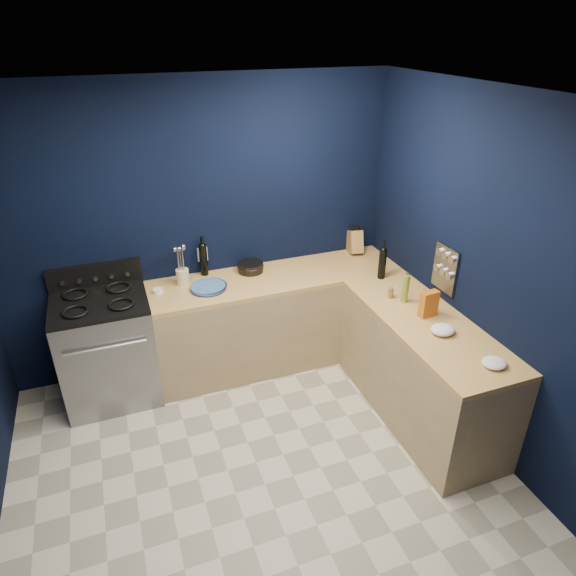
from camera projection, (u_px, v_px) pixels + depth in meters
name	position (u px, v px, depth m)	size (l,w,h in m)	color
floor	(265.00, 485.00, 3.65)	(3.50, 3.50, 0.02)	beige
ceiling	(253.00, 102.00, 2.42)	(3.50, 3.50, 0.02)	silver
wall_back	(200.00, 231.00, 4.49)	(3.50, 0.02, 2.60)	black
wall_right	(498.00, 285.00, 3.58)	(0.02, 3.50, 2.60)	black
cab_back	(277.00, 320.00, 4.82)	(2.30, 0.63, 0.86)	tan
top_back	(276.00, 278.00, 4.60)	(2.30, 0.63, 0.04)	olive
cab_right	(421.00, 371.00, 4.12)	(0.63, 1.67, 0.86)	tan
top_right	(428.00, 324.00, 3.91)	(0.63, 1.67, 0.04)	olive
gas_range	(108.00, 351.00, 4.32)	(0.76, 0.66, 0.92)	gray
oven_door	(111.00, 373.00, 4.06)	(0.59, 0.02, 0.42)	black
cooktop	(98.00, 302.00, 4.09)	(0.76, 0.66, 0.03)	black
backguard	(95.00, 275.00, 4.29)	(0.76, 0.06, 0.20)	black
spice_panel	(445.00, 269.00, 4.08)	(0.02, 0.28, 0.38)	gray
wall_outlet	(202.00, 254.00, 4.58)	(0.09, 0.02, 0.13)	white
plate_stack	(208.00, 287.00, 4.36)	(0.30, 0.30, 0.04)	#3156AC
ramekin	(158.00, 291.00, 4.31)	(0.09, 0.09, 0.03)	white
utensil_crock	(183.00, 277.00, 4.42)	(0.11, 0.11, 0.14)	#F9E5C4
wine_bottle_back	(204.00, 260.00, 4.55)	(0.07, 0.07, 0.29)	black
lemon_basket	(251.00, 267.00, 4.65)	(0.23, 0.23, 0.09)	black
knife_block	(354.00, 241.00, 5.02)	(0.12, 0.20, 0.22)	olive
wine_bottle_right	(382.00, 264.00, 4.50)	(0.07, 0.07, 0.28)	black
oil_bottle	(405.00, 288.00, 4.12)	(0.06, 0.06, 0.24)	olive
spice_jar_near	(391.00, 293.00, 4.21)	(0.04, 0.04, 0.09)	olive
spice_jar_far	(426.00, 295.00, 4.18)	(0.05, 0.05, 0.09)	olive
crouton_bag	(429.00, 304.00, 3.93)	(0.14, 0.07, 0.21)	#A32E0A
towel_front	(443.00, 330.00, 3.74)	(0.19, 0.16, 0.07)	white
towel_end	(494.00, 363.00, 3.39)	(0.17, 0.15, 0.05)	white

